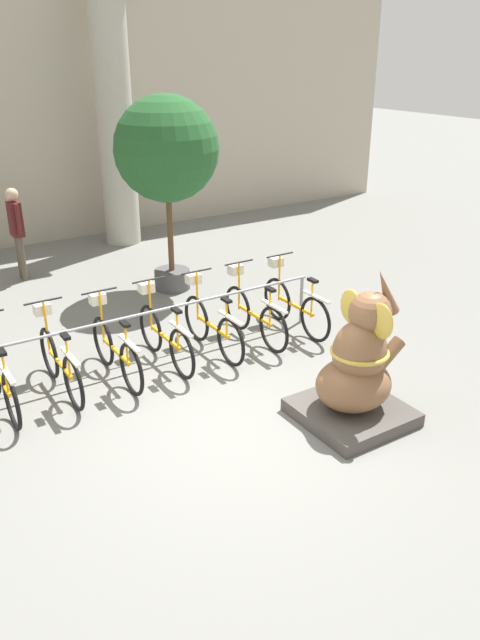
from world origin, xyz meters
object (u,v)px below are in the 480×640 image
Objects in this scene: bicycle_2 at (59,361)px; elephant_statue at (357,371)px; bicycle_5 at (212,324)px; potted_tree at (166,153)px; bicycle_6 at (254,313)px; bicycle_7 at (294,304)px; bicycle_1 at (0,377)px; bicycle_3 at (115,349)px; bicycle_4 at (164,335)px; person_pedestrian at (16,226)px.

bicycle_2 is 3.64m from elephant_statue.
potted_tree reaches higher than bicycle_5.
bicycle_2 is at bearing 178.85° from bicycle_5.
bicycle_7 is (0.72, -0.03, 0.00)m from bicycle_6.
bicycle_1 is 1.00× the size of bicycle_3.
bicycle_3 is at bearing -177.06° from bicycle_4.
bicycle_5 and bicycle_7 have the same top height.
bicycle_5 is (1.44, -0.00, 0.00)m from bicycle_3.
bicycle_5 and bicycle_6 have the same top height.
bicycle_6 is at bearing -0.60° from bicycle_2.
bicycle_6 is (1.44, -0.02, 0.00)m from bicycle_4.
person_pedestrian is (-0.74, 4.46, 0.61)m from bicycle_4.
person_pedestrian reaches higher than bicycle_3.
person_pedestrian is (-2.18, 4.49, 0.61)m from bicycle_6.
bicycle_7 is 3.34m from potted_tree.
bicycle_6 is 5.03m from person_pedestrian.
potted_tree is (0.14, 4.97, 1.78)m from elephant_statue.
potted_tree reaches higher than bicycle_7.
bicycle_1 is 1.00× the size of bicycle_7.
elephant_statue is at bearing -35.50° from bicycle_1.
potted_tree is at bearing 41.68° from bicycle_2.
bicycle_2 and bicycle_4 have the same top height.
bicycle_5 is 1.00× the size of bicycle_6.
bicycle_4 is 0.72m from bicycle_5.
person_pedestrian is at bearing 72.37° from bicycle_1.
bicycle_2 is at bearing 179.00° from bicycle_7.
bicycle_1 and bicycle_7 have the same top height.
bicycle_1 is 4.74m from person_pedestrian.
elephant_statue reaches higher than bicycle_5.
bicycle_3 is 0.49× the size of potted_tree.
person_pedestrian is at bearing 122.68° from bicycle_7.
bicycle_3 is (0.72, -0.04, 0.00)m from bicycle_2.
bicycle_4 is 0.90× the size of elephant_statue.
bicycle_1 and bicycle_4 have the same top height.
bicycle_1 is at bearing 179.04° from bicycle_3.
potted_tree is at bearing 35.56° from bicycle_1.
bicycle_7 is at bearing -73.39° from potted_tree.
bicycle_7 is at bearing 69.03° from elephant_statue.
bicycle_4 is (1.44, -0.01, 0.00)m from bicycle_2.
bicycle_3 is at bearing 179.60° from bicycle_7.
bicycle_1 is at bearing 179.51° from bicycle_5.
bicycle_3 is 0.72m from bicycle_4.
person_pedestrian is at bearing 99.40° from bicycle_4.
person_pedestrian is (-2.90, 4.52, 0.61)m from bicycle_7.
bicycle_1 is 4.79m from potted_tree.
bicycle_3 is 2.88m from bicycle_7.
bicycle_7 is at bearing -0.59° from bicycle_1.
bicycle_3 is 1.00× the size of bicycle_5.
bicycle_2 and bicycle_6 have the same top height.
bicycle_2 is 1.00× the size of bicycle_3.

